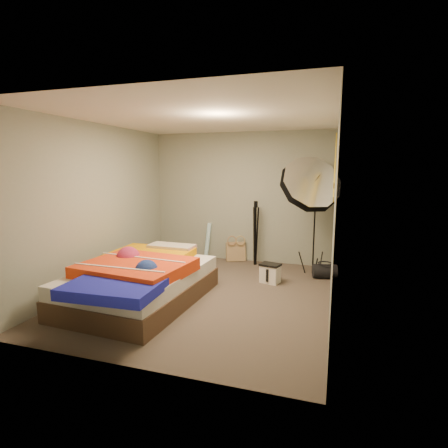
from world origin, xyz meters
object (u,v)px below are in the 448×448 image
at_px(camera_case, 270,274).
at_px(camera_tripod, 255,229).
at_px(bed, 140,280).
at_px(wrapping_roll, 208,241).
at_px(duffel_bag, 325,271).
at_px(photo_umbrella, 309,186).
at_px(tote_bag, 236,252).

xyz_separation_m(camera_case, camera_tripod, (-0.46, 0.96, 0.55)).
distance_m(bed, camera_tripod, 2.57).
height_order(wrapping_roll, camera_tripod, camera_tripod).
bearing_deg(duffel_bag, photo_umbrella, 163.33).
distance_m(wrapping_roll, duffel_bag, 2.40).
bearing_deg(camera_case, camera_tripod, 130.58).
height_order(tote_bag, camera_case, tote_bag).
bearing_deg(camera_case, bed, -124.55).
bearing_deg(photo_umbrella, duffel_bag, -5.04).
relative_size(duffel_bag, photo_umbrella, 0.18).
relative_size(tote_bag, wrapping_roll, 0.52).
relative_size(camera_case, bed, 0.12).
bearing_deg(tote_bag, camera_case, -75.26).
relative_size(wrapping_roll, bed, 0.31).
bearing_deg(bed, photo_umbrella, 41.74).
bearing_deg(camera_case, tote_bag, 143.43).
bearing_deg(camera_case, photo_umbrella, 60.62).
height_order(wrapping_roll, camera_case, wrapping_roll).
distance_m(wrapping_roll, camera_case, 1.86).
height_order(tote_bag, bed, bed).
xyz_separation_m(wrapping_roll, camera_case, (1.47, -1.12, -0.22)).
bearing_deg(tote_bag, bed, -129.10).
bearing_deg(duffel_bag, camera_case, -160.37).
relative_size(camera_case, duffel_bag, 0.75).
distance_m(camera_case, photo_umbrella, 1.57).
relative_size(camera_case, photo_umbrella, 0.14).
bearing_deg(duffel_bag, camera_tripod, 148.75).
xyz_separation_m(tote_bag, camera_tripod, (0.42, -0.15, 0.51)).
distance_m(camera_case, bed, 2.06).
bearing_deg(wrapping_roll, photo_umbrella, -16.35).
bearing_deg(tote_bag, wrapping_roll, 156.40).
height_order(camera_case, photo_umbrella, photo_umbrella).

